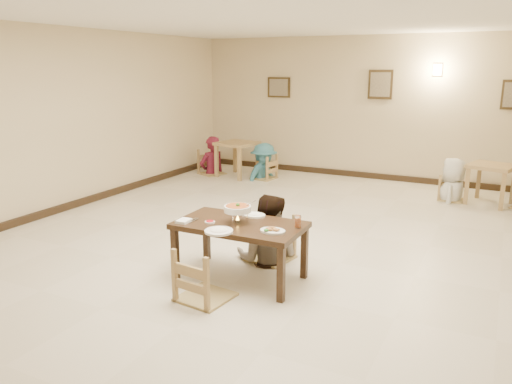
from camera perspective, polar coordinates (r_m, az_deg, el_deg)
The scene contains 28 objects.
floor at distance 6.60m, azimuth 2.21°, elevation -6.82°, with size 10.00×10.00×0.00m, color beige.
ceiling at distance 6.20m, azimuth 2.49°, elevation 20.07°, with size 10.00×10.00×0.00m, color white.
wall_back at distance 10.95m, azimuth 13.40°, elevation 9.26°, with size 10.00×10.00×0.00m, color beige.
wall_left at distance 8.66m, azimuth -22.72°, elevation 7.37°, with size 10.00×10.00×0.00m, color beige.
baseboard_back at distance 11.12m, azimuth 12.95°, elevation 1.85°, with size 8.00×0.06×0.12m, color black.
baseboard_left at distance 8.90m, azimuth -21.72°, elevation -1.86°, with size 0.06×10.00×0.12m, color black.
picture_a at distance 11.59m, azimuth 2.63°, elevation 11.85°, with size 0.55×0.04×0.45m.
picture_b at distance 10.85m, azimuth 14.02°, elevation 11.83°, with size 0.50×0.04×0.60m.
wall_sconce at distance 10.66m, azimuth 20.04°, elevation 13.00°, with size 0.16×0.05×0.22m, color #FFD88C.
main_table at distance 5.60m, azimuth -1.86°, elevation -4.33°, with size 1.43×0.82×0.67m.
chair_far at distance 6.18m, azimuth 1.69°, elevation -3.10°, with size 0.50×0.50×1.06m.
chair_near at distance 5.16m, azimuth -5.93°, elevation -6.62°, with size 0.51×0.51×1.08m.
main_diner at distance 6.05m, azimuth 1.39°, elevation -0.28°, with size 0.83×0.64×1.70m, color gray.
curry_warmer at distance 5.54m, azimuth -2.12°, elevation -1.94°, with size 0.34×0.30×0.27m.
rice_plate_far at distance 5.82m, azimuth -0.30°, elevation -2.62°, with size 0.29×0.29×0.07m.
rice_plate_near at distance 5.27m, azimuth -4.27°, elevation -4.45°, with size 0.30×0.30×0.07m.
fried_plate at distance 5.27m, azimuth 1.90°, elevation -4.39°, with size 0.27×0.27×0.06m.
chili_dish at distance 5.59m, azimuth -5.30°, elevation -3.42°, with size 0.11×0.11×0.02m.
napkin_cutlery at distance 5.65m, azimuth -8.22°, elevation -3.29°, with size 0.16×0.26×0.03m.
drink_glass at distance 5.41m, azimuth 4.81°, elevation -3.43°, with size 0.07×0.07×0.14m.
bg_table_left at distance 10.94m, azimuth -2.17°, elevation 5.01°, with size 0.89×0.89×0.76m.
bg_table_right at distance 9.61m, azimuth 25.33°, elevation 2.07°, with size 0.87×0.87×0.71m.
bg_chair_ll at distance 11.22m, azimuth -5.10°, elevation 4.65°, with size 0.49×0.49×1.04m.
bg_chair_lr at distance 10.72m, azimuth 0.90°, elevation 4.09°, with size 0.46×0.46×0.98m.
bg_chair_rl at distance 9.64m, azimuth 21.63°, elevation 1.68°, with size 0.42×0.42×0.89m.
bg_diner_a at distance 11.17m, azimuth -5.14°, elevation 6.37°, with size 0.63×0.41×1.72m, color maroon.
bg_diner_b at distance 10.68m, azimuth 0.91°, elevation 5.60°, with size 1.00×0.57×1.55m, color teal.
bg_diner_c at distance 9.58m, azimuth 21.81°, elevation 3.62°, with size 0.76×0.49×1.55m, color silver.
Camera 1 is at (2.55, -5.61, 2.36)m, focal length 35.00 mm.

